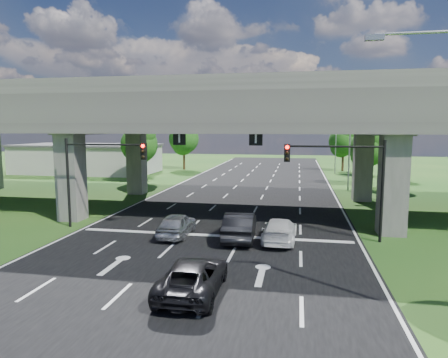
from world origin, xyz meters
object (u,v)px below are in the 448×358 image
(streetlight_beyond, at_px, (333,134))
(car_dark, at_px, (240,226))
(car_trailing, at_px, (193,277))
(car_silver, at_px, (177,225))
(signal_right, at_px, (344,171))
(car_white, at_px, (280,230))
(signal_left, at_px, (97,166))
(streetlight_far, at_px, (346,136))

(streetlight_beyond, xyz_separation_m, car_dark, (-8.30, -37.00, -5.00))
(car_dark, bearing_deg, car_trailing, 81.77)
(car_silver, bearing_deg, signal_right, -175.39)
(car_white, bearing_deg, signal_right, -163.72)
(signal_left, height_order, car_dark, signal_left)
(signal_right, distance_m, signal_left, 15.65)
(signal_left, bearing_deg, car_trailing, -45.72)
(streetlight_beyond, distance_m, car_trailing, 46.37)
(streetlight_far, distance_m, car_trailing, 30.98)
(streetlight_beyond, relative_size, car_trailing, 2.03)
(car_white, bearing_deg, streetlight_beyond, -97.31)
(signal_right, bearing_deg, signal_left, 180.00)
(signal_right, relative_size, car_dark, 1.21)
(signal_left, distance_m, car_silver, 6.72)
(signal_right, distance_m, car_trailing, 11.87)
(car_dark, relative_size, car_trailing, 1.01)
(car_silver, distance_m, car_trailing, 8.81)
(car_silver, height_order, car_white, car_silver)
(signal_left, relative_size, car_silver, 1.43)
(signal_right, height_order, car_white, signal_right)
(car_silver, bearing_deg, car_trailing, 110.68)
(signal_left, relative_size, car_white, 1.30)
(car_white, height_order, car_trailing, car_trailing)
(streetlight_far, xyz_separation_m, car_dark, (-8.30, -21.00, -5.00))
(streetlight_far, bearing_deg, signal_left, -131.78)
(signal_right, relative_size, car_silver, 1.43)
(car_silver, height_order, car_trailing, car_silver)
(car_trailing, bearing_deg, streetlight_beyond, -102.33)
(streetlight_beyond, height_order, car_trailing, streetlight_beyond)
(signal_left, relative_size, car_trailing, 1.22)
(streetlight_far, relative_size, car_silver, 2.39)
(car_silver, bearing_deg, streetlight_beyond, -109.09)
(signal_left, distance_m, streetlight_beyond, 40.30)
(streetlight_far, bearing_deg, car_dark, -111.56)
(streetlight_beyond, bearing_deg, car_dark, -102.64)
(streetlight_beyond, xyz_separation_m, car_trailing, (-9.01, -45.20, -5.13))
(streetlight_far, bearing_deg, car_silver, -120.22)
(car_silver, bearing_deg, car_dark, 179.21)
(car_white, bearing_deg, streetlight_far, -103.96)
(signal_right, xyz_separation_m, car_white, (-3.65, -0.94, -3.49))
(car_trailing, bearing_deg, signal_left, -46.78)
(signal_left, bearing_deg, car_dark, -5.59)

